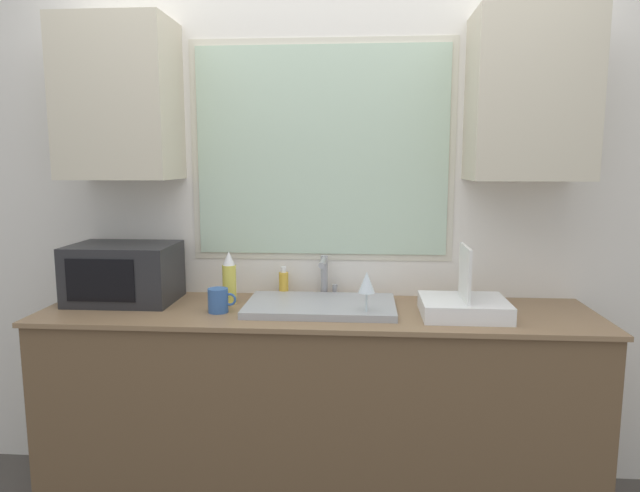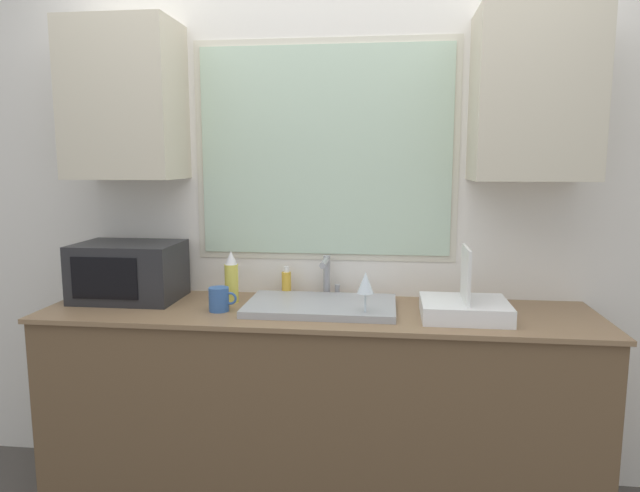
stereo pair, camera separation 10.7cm
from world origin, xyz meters
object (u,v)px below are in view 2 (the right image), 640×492
dish_rack (465,307)px  mug_near_sink (219,299)px  spray_bottle (231,278)px  soap_bottle (286,283)px  microwave (129,271)px  wine_glass (365,284)px  faucet (327,273)px

dish_rack → mug_near_sink: (-1.02, -0.02, 0.01)m
spray_bottle → soap_bottle: (0.22, 0.14, -0.05)m
microwave → wine_glass: 1.11m
soap_bottle → dish_rack: bearing=-19.2°
faucet → soap_bottle: size_ratio=1.37×
microwave → dish_rack: size_ratio=1.32×
microwave → dish_rack: dish_rack is taller
spray_bottle → soap_bottle: size_ratio=1.63×
microwave → mug_near_sink: size_ratio=3.82×
wine_glass → microwave: bearing=169.3°
mug_near_sink → faucet: bearing=32.8°
dish_rack → wine_glass: (-0.40, -0.07, 0.10)m
faucet → spray_bottle: 0.44m
microwave → mug_near_sink: (0.47, -0.15, -0.08)m
soap_bottle → mug_near_sink: (-0.24, -0.29, -0.01)m
spray_bottle → wine_glass: bearing=-18.8°
soap_bottle → wine_glass: bearing=-42.0°
microwave → soap_bottle: (0.71, 0.14, -0.07)m
dish_rack → spray_bottle: size_ratio=1.49×
faucet → spray_bottle: bearing=-163.8°
soap_bottle → wine_glass: (0.38, -0.34, 0.08)m
microwave → dish_rack: (1.49, -0.13, -0.09)m
soap_bottle → mug_near_sink: size_ratio=1.19×
microwave → spray_bottle: (0.48, 0.00, -0.02)m
faucet → mug_near_sink: 0.51m
dish_rack → mug_near_sink: 1.02m
soap_bottle → wine_glass: 0.52m
mug_near_sink → microwave: bearing=162.0°
faucet → wine_glass: (0.19, -0.33, 0.02)m
faucet → microwave: bearing=-172.2°
wine_glass → spray_bottle: bearing=161.2°
soap_bottle → mug_near_sink: soap_bottle is taller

